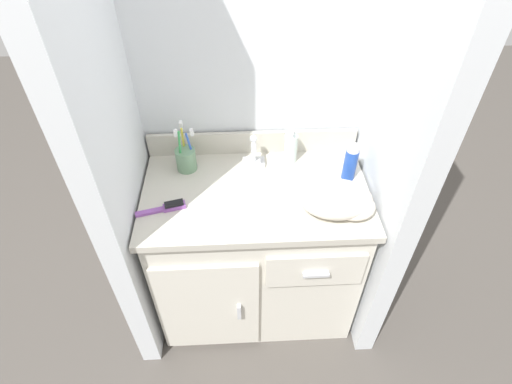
{
  "coord_description": "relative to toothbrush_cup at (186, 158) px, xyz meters",
  "views": [
    {
      "loc": [
        -0.06,
        -1.13,
        1.83
      ],
      "look_at": [
        0.0,
        -0.03,
        0.78
      ],
      "focal_mm": 28.0,
      "sensor_mm": 36.0,
      "label": 1
    }
  ],
  "objects": [
    {
      "name": "vanity",
      "position": [
        0.27,
        -0.16,
        -0.42
      ],
      "size": [
        0.89,
        0.54,
        0.76
      ],
      "color": "silver",
      "rests_on": "ground_plane"
    },
    {
      "name": "wall_right",
      "position": [
        0.77,
        -0.15,
        0.28
      ],
      "size": [
        0.08,
        0.6,
        2.2
      ],
      "primitive_type": "cube",
      "color": "silver",
      "rests_on": "ground_plane"
    },
    {
      "name": "shaving_cream_can",
      "position": [
        0.65,
        -0.09,
        0.02
      ],
      "size": [
        0.05,
        0.05,
        0.16
      ],
      "color": "#234CB2",
      "rests_on": "vanity"
    },
    {
      "name": "wall_left",
      "position": [
        -0.22,
        -0.15,
        0.28
      ],
      "size": [
        0.08,
        0.6,
        2.2
      ],
      "primitive_type": "cube",
      "color": "silver",
      "rests_on": "ground_plane"
    },
    {
      "name": "hairbrush",
      "position": [
        -0.05,
        -0.23,
        -0.04
      ],
      "size": [
        0.19,
        0.07,
        0.03
      ],
      "rotation": [
        0.0,
        0.0,
        0.24
      ],
      "color": "purple",
      "rests_on": "vanity"
    },
    {
      "name": "backsplash",
      "position": [
        0.28,
        0.1,
        -0.0
      ],
      "size": [
        0.89,
        0.02,
        0.1
      ],
      "color": "beige",
      "rests_on": "vanity"
    },
    {
      "name": "soap_dispenser",
      "position": [
        0.43,
        0.03,
        0.01
      ],
      "size": [
        0.05,
        0.06,
        0.16
      ],
      "color": "silver",
      "rests_on": "vanity"
    },
    {
      "name": "wall_back",
      "position": [
        0.28,
        0.16,
        0.28
      ],
      "size": [
        1.07,
        0.08,
        2.2
      ],
      "primitive_type": "cube",
      "color": "silver",
      "rests_on": "ground_plane"
    },
    {
      "name": "sink_faucet",
      "position": [
        0.28,
        0.01,
        -0.0
      ],
      "size": [
        0.09,
        0.09,
        0.14
      ],
      "color": "silver",
      "rests_on": "vanity"
    },
    {
      "name": "hand_towel",
      "position": [
        0.58,
        -0.27,
        -0.01
      ],
      "size": [
        0.27,
        0.2,
        0.1
      ],
      "color": "beige",
      "rests_on": "vanity"
    },
    {
      "name": "ground_plane",
      "position": [
        0.28,
        -0.15,
        -0.82
      ],
      "size": [
        6.0,
        6.0,
        0.0
      ],
      "primitive_type": "plane",
      "color": "#4C4742"
    },
    {
      "name": "toothbrush_cup",
      "position": [
        0.0,
        0.0,
        0.0
      ],
      "size": [
        0.08,
        0.1,
        0.2
      ],
      "color": "gray",
      "rests_on": "vanity"
    }
  ]
}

